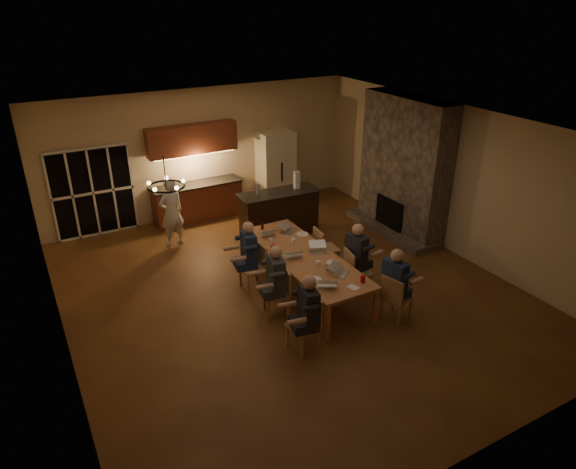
# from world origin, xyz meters

# --- Properties ---
(floor) EXTENTS (9.00, 9.00, 0.00)m
(floor) POSITION_xyz_m (0.00, 0.00, 0.00)
(floor) COLOR brown
(floor) RESTS_ON ground
(back_wall) EXTENTS (8.00, 0.04, 3.20)m
(back_wall) POSITION_xyz_m (0.00, 4.52, 1.60)
(back_wall) COLOR #C5B18B
(back_wall) RESTS_ON ground
(left_wall) EXTENTS (0.04, 9.00, 3.20)m
(left_wall) POSITION_xyz_m (-4.02, 0.00, 1.60)
(left_wall) COLOR #C5B18B
(left_wall) RESTS_ON ground
(right_wall) EXTENTS (0.04, 9.00, 3.20)m
(right_wall) POSITION_xyz_m (4.02, 0.00, 1.60)
(right_wall) COLOR #C5B18B
(right_wall) RESTS_ON ground
(ceiling) EXTENTS (8.00, 9.00, 0.04)m
(ceiling) POSITION_xyz_m (0.00, 0.00, 3.22)
(ceiling) COLOR white
(ceiling) RESTS_ON back_wall
(french_doors) EXTENTS (1.86, 0.08, 2.10)m
(french_doors) POSITION_xyz_m (-2.70, 4.47, 1.05)
(french_doors) COLOR black
(french_doors) RESTS_ON ground
(fireplace) EXTENTS (0.58, 2.50, 3.20)m
(fireplace) POSITION_xyz_m (3.70, 1.20, 1.60)
(fireplace) COLOR #76675D
(fireplace) RESTS_ON ground
(kitchenette) EXTENTS (2.24, 0.68, 2.40)m
(kitchenette) POSITION_xyz_m (-0.30, 4.20, 1.20)
(kitchenette) COLOR brown
(kitchenette) RESTS_ON ground
(refrigerator) EXTENTS (0.90, 0.68, 2.00)m
(refrigerator) POSITION_xyz_m (1.90, 4.15, 1.00)
(refrigerator) COLOR beige
(refrigerator) RESTS_ON ground
(dining_table) EXTENTS (1.10, 3.28, 0.75)m
(dining_table) POSITION_xyz_m (0.28, -0.07, 0.38)
(dining_table) COLOR #C77E4F
(dining_table) RESTS_ON ground
(bar_island) EXTENTS (1.93, 0.78, 1.08)m
(bar_island) POSITION_xyz_m (1.04, 2.36, 0.54)
(bar_island) COLOR black
(bar_island) RESTS_ON ground
(chair_left_near) EXTENTS (0.52, 0.52, 0.89)m
(chair_left_near) POSITION_xyz_m (-0.65, -1.62, 0.45)
(chair_left_near) COLOR tan
(chair_left_near) RESTS_ON ground
(chair_left_mid) EXTENTS (0.54, 0.54, 0.89)m
(chair_left_mid) POSITION_xyz_m (-0.58, -0.56, 0.45)
(chair_left_mid) COLOR tan
(chair_left_mid) RESTS_ON ground
(chair_left_far) EXTENTS (0.45, 0.45, 0.89)m
(chair_left_far) POSITION_xyz_m (-0.55, 0.48, 0.45)
(chair_left_far) COLOR tan
(chair_left_far) RESTS_ON ground
(chair_right_near) EXTENTS (0.54, 0.54, 0.89)m
(chair_right_near) POSITION_xyz_m (1.19, -1.71, 0.45)
(chair_right_near) COLOR tan
(chair_right_near) RESTS_ON ground
(chair_right_mid) EXTENTS (0.52, 0.52, 0.89)m
(chair_right_mid) POSITION_xyz_m (1.15, -0.63, 0.45)
(chair_right_mid) COLOR tan
(chair_right_mid) RESTS_ON ground
(chair_right_far) EXTENTS (0.48, 0.48, 0.89)m
(chair_right_far) POSITION_xyz_m (1.15, 0.47, 0.45)
(chair_right_far) COLOR tan
(chair_right_far) RESTS_ON ground
(person_left_near) EXTENTS (0.70, 0.70, 1.38)m
(person_left_near) POSITION_xyz_m (-0.61, -1.72, 0.69)
(person_left_near) COLOR #21232B
(person_left_near) RESTS_ON ground
(person_right_near) EXTENTS (0.69, 0.69, 1.38)m
(person_right_near) POSITION_xyz_m (1.13, -1.68, 0.69)
(person_right_near) COLOR navy
(person_right_near) RESTS_ON ground
(person_left_mid) EXTENTS (0.70, 0.70, 1.38)m
(person_left_mid) POSITION_xyz_m (-0.59, -0.58, 0.69)
(person_left_mid) COLOR #3E4549
(person_left_mid) RESTS_ON ground
(person_right_mid) EXTENTS (0.68, 0.68, 1.38)m
(person_right_mid) POSITION_xyz_m (1.16, -0.53, 0.69)
(person_right_mid) COLOR #21232B
(person_right_mid) RESTS_ON ground
(person_left_far) EXTENTS (0.68, 0.68, 1.38)m
(person_left_far) POSITION_xyz_m (-0.58, 0.55, 0.69)
(person_left_far) COLOR navy
(person_left_far) RESTS_ON ground
(standing_person) EXTENTS (0.66, 0.51, 1.60)m
(standing_person) POSITION_xyz_m (-1.31, 3.05, 0.80)
(standing_person) COLOR silver
(standing_person) RESTS_ON ground
(chandelier) EXTENTS (0.54, 0.54, 0.03)m
(chandelier) POSITION_xyz_m (-2.33, -0.56, 2.75)
(chandelier) COLOR black
(chandelier) RESTS_ON ceiling
(laptop_a) EXTENTS (0.42, 0.40, 0.23)m
(laptop_a) POSITION_xyz_m (0.07, -1.19, 0.86)
(laptop_a) COLOR silver
(laptop_a) RESTS_ON dining_table
(laptop_b) EXTENTS (0.42, 0.41, 0.23)m
(laptop_b) POSITION_xyz_m (0.48, -1.00, 0.86)
(laptop_b) COLOR silver
(laptop_b) RESTS_ON dining_table
(laptop_c) EXTENTS (0.36, 0.33, 0.23)m
(laptop_c) POSITION_xyz_m (0.06, 0.02, 0.86)
(laptop_c) COLOR silver
(laptop_c) RESTS_ON dining_table
(laptop_d) EXTENTS (0.40, 0.38, 0.23)m
(laptop_d) POSITION_xyz_m (0.58, -0.09, 0.86)
(laptop_d) COLOR silver
(laptop_d) RESTS_ON dining_table
(laptop_e) EXTENTS (0.35, 0.32, 0.23)m
(laptop_e) POSITION_xyz_m (0.07, 1.09, 0.86)
(laptop_e) COLOR silver
(laptop_e) RESTS_ON dining_table
(laptop_f) EXTENTS (0.42, 0.41, 0.23)m
(laptop_f) POSITION_xyz_m (0.53, 0.97, 0.86)
(laptop_f) COLOR silver
(laptop_f) RESTS_ON dining_table
(mug_front) EXTENTS (0.07, 0.07, 0.10)m
(mug_front) POSITION_xyz_m (0.29, -0.55, 0.80)
(mug_front) COLOR white
(mug_front) RESTS_ON dining_table
(mug_mid) EXTENTS (0.09, 0.09, 0.10)m
(mug_mid) POSITION_xyz_m (0.35, 0.48, 0.80)
(mug_mid) COLOR white
(mug_mid) RESTS_ON dining_table
(mug_back) EXTENTS (0.08, 0.08, 0.10)m
(mug_back) POSITION_xyz_m (-0.03, 0.70, 0.80)
(mug_back) COLOR white
(mug_back) RESTS_ON dining_table
(redcup_near) EXTENTS (0.08, 0.08, 0.12)m
(redcup_near) POSITION_xyz_m (0.65, -1.41, 0.81)
(redcup_near) COLOR #AD0B0F
(redcup_near) RESTS_ON dining_table
(redcup_mid) EXTENTS (0.10, 0.10, 0.12)m
(redcup_mid) POSITION_xyz_m (-0.15, 0.37, 0.81)
(redcup_mid) COLOR #AD0B0F
(redcup_mid) RESTS_ON dining_table
(can_silver) EXTENTS (0.07, 0.07, 0.12)m
(can_silver) POSITION_xyz_m (0.34, -0.77, 0.81)
(can_silver) COLOR #B2B2B7
(can_silver) RESTS_ON dining_table
(can_cola) EXTENTS (0.06, 0.06, 0.12)m
(can_cola) POSITION_xyz_m (0.12, 1.37, 0.81)
(can_cola) COLOR #3F0F0C
(can_cola) RESTS_ON dining_table
(plate_near) EXTENTS (0.24, 0.24, 0.02)m
(plate_near) POSITION_xyz_m (0.57, -0.60, 0.76)
(plate_near) COLOR white
(plate_near) RESTS_ON dining_table
(plate_left) EXTENTS (0.26, 0.26, 0.02)m
(plate_left) POSITION_xyz_m (-0.04, -0.96, 0.76)
(plate_left) COLOR white
(plate_left) RESTS_ON dining_table
(plate_far) EXTENTS (0.25, 0.25, 0.02)m
(plate_far) POSITION_xyz_m (0.71, 0.73, 0.76)
(plate_far) COLOR white
(plate_far) RESTS_ON dining_table
(notepad) EXTENTS (0.19, 0.23, 0.01)m
(notepad) POSITION_xyz_m (0.41, -1.48, 0.76)
(notepad) COLOR white
(notepad) RESTS_ON dining_table
(bar_bottle) EXTENTS (0.09, 0.09, 0.24)m
(bar_bottle) POSITION_xyz_m (0.56, 2.46, 1.20)
(bar_bottle) COLOR #99999E
(bar_bottle) RESTS_ON bar_island
(bar_blender) EXTENTS (0.15, 0.15, 0.40)m
(bar_blender) POSITION_xyz_m (1.53, 2.39, 1.28)
(bar_blender) COLOR silver
(bar_blender) RESTS_ON bar_island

